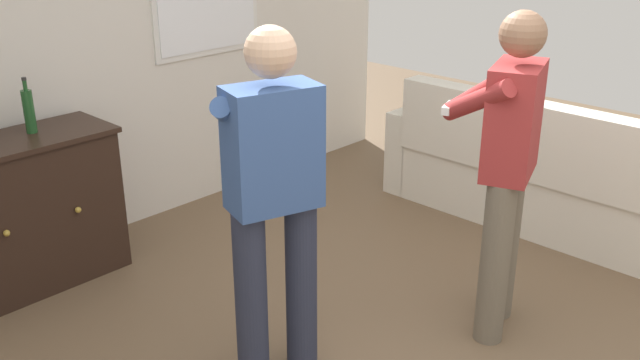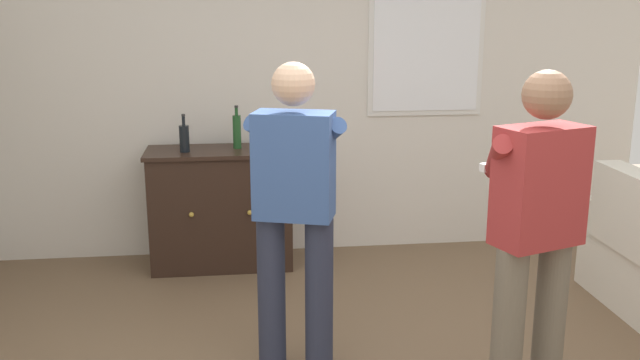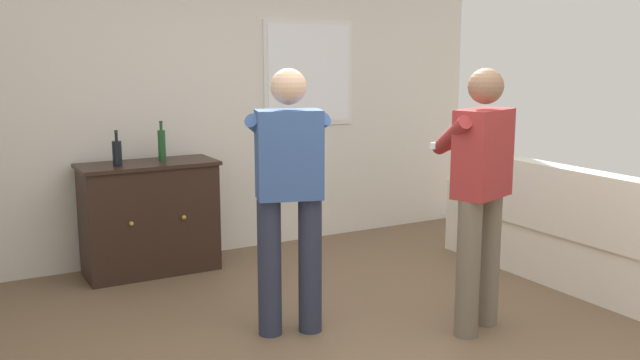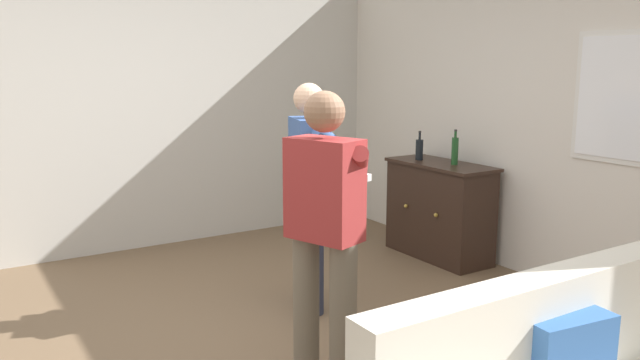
{
  "view_description": "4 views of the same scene",
  "coord_description": "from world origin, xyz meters",
  "px_view_note": "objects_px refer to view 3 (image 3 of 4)",
  "views": [
    {
      "loc": [
        -2.35,
        -1.51,
        2.17
      ],
      "look_at": [
        -0.28,
        0.46,
        1.02
      ],
      "focal_mm": 40.0,
      "sensor_mm": 36.0,
      "label": 1
    },
    {
      "loc": [
        -0.69,
        -2.91,
        1.97
      ],
      "look_at": [
        -0.27,
        0.59,
        1.08
      ],
      "focal_mm": 40.0,
      "sensor_mm": 36.0,
      "label": 2
    },
    {
      "loc": [
        -2.35,
        -3.25,
        1.8
      ],
      "look_at": [
        -0.26,
        0.48,
        1.01
      ],
      "focal_mm": 40.0,
      "sensor_mm": 36.0,
      "label": 3
    },
    {
      "loc": [
        3.43,
        -1.68,
        1.83
      ],
      "look_at": [
        -0.07,
        0.51,
        1.04
      ],
      "focal_mm": 35.0,
      "sensor_mm": 36.0,
      "label": 4
    }
  ],
  "objects_px": {
    "couch": "(565,238)",
    "person_standing_right": "(480,188)",
    "bottle_liquor_amber": "(162,145)",
    "sideboard_cabinet": "(150,218)",
    "bottle_wine_green": "(117,153)",
    "person_standing_left": "(289,189)"
  },
  "relations": [
    {
      "from": "couch",
      "to": "bottle_wine_green",
      "type": "height_order",
      "value": "bottle_wine_green"
    },
    {
      "from": "person_standing_left",
      "to": "person_standing_right",
      "type": "bearing_deg",
      "value": -27.2
    },
    {
      "from": "couch",
      "to": "person_standing_left",
      "type": "bearing_deg",
      "value": 176.97
    },
    {
      "from": "couch",
      "to": "sideboard_cabinet",
      "type": "distance_m",
      "value": 3.29
    },
    {
      "from": "sideboard_cabinet",
      "to": "person_standing_right",
      "type": "bearing_deg",
      "value": -56.2
    },
    {
      "from": "couch",
      "to": "person_standing_right",
      "type": "xyz_separation_m",
      "value": [
        -1.28,
        -0.42,
        0.59
      ]
    },
    {
      "from": "bottle_liquor_amber",
      "to": "person_standing_left",
      "type": "xyz_separation_m",
      "value": [
        0.28,
        -1.71,
        -0.1
      ]
    },
    {
      "from": "couch",
      "to": "sideboard_cabinet",
      "type": "height_order",
      "value": "couch"
    },
    {
      "from": "couch",
      "to": "bottle_liquor_amber",
      "type": "height_order",
      "value": "bottle_liquor_amber"
    },
    {
      "from": "sideboard_cabinet",
      "to": "person_standing_left",
      "type": "bearing_deg",
      "value": -75.92
    },
    {
      "from": "couch",
      "to": "bottle_liquor_amber",
      "type": "xyz_separation_m",
      "value": [
        -2.63,
        1.83,
        0.69
      ]
    },
    {
      "from": "person_standing_right",
      "to": "bottle_liquor_amber",
      "type": "bearing_deg",
      "value": 120.91
    },
    {
      "from": "bottle_wine_green",
      "to": "bottle_liquor_amber",
      "type": "xyz_separation_m",
      "value": [
        0.38,
        0.09,
        0.03
      ]
    },
    {
      "from": "couch",
      "to": "bottle_liquor_amber",
      "type": "distance_m",
      "value": 3.27
    },
    {
      "from": "sideboard_cabinet",
      "to": "bottle_liquor_amber",
      "type": "distance_m",
      "value": 0.6
    },
    {
      "from": "couch",
      "to": "person_standing_left",
      "type": "relative_size",
      "value": 1.39
    },
    {
      "from": "sideboard_cabinet",
      "to": "bottle_wine_green",
      "type": "distance_m",
      "value": 0.61
    },
    {
      "from": "bottle_wine_green",
      "to": "person_standing_left",
      "type": "relative_size",
      "value": 0.17
    },
    {
      "from": "couch",
      "to": "person_standing_right",
      "type": "bearing_deg",
      "value": -161.65
    },
    {
      "from": "bottle_wine_green",
      "to": "person_standing_left",
      "type": "xyz_separation_m",
      "value": [
        0.66,
        -1.61,
        -0.07
      ]
    },
    {
      "from": "person_standing_left",
      "to": "sideboard_cabinet",
      "type": "bearing_deg",
      "value": 104.08
    },
    {
      "from": "couch",
      "to": "bottle_wine_green",
      "type": "bearing_deg",
      "value": 149.96
    }
  ]
}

